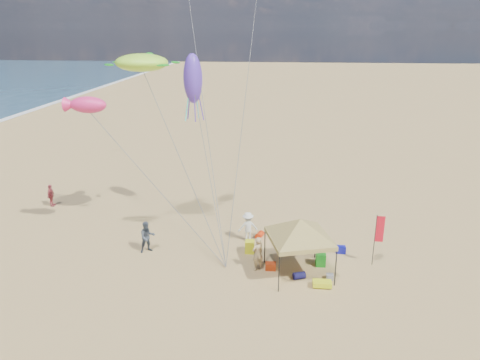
{
  "coord_description": "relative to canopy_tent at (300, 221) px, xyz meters",
  "views": [
    {
      "loc": [
        2.15,
        -19.72,
        11.92
      ],
      "look_at": [
        0.0,
        3.0,
        4.0
      ],
      "focal_mm": 33.27,
      "sensor_mm": 36.0,
      "label": 1
    }
  ],
  "objects": [
    {
      "name": "fish_kite",
      "position": [
        -11.16,
        2.33,
        5.11
      ],
      "size": [
        2.02,
        1.1,
        0.87
      ],
      "primitive_type": "ellipsoid",
      "rotation": [
        0.0,
        0.0,
        0.06
      ],
      "color": "#F02B77",
      "rests_on": "ground"
    },
    {
      "name": "person_near_c",
      "position": [
        -2.82,
        3.43,
        -2.03
      ],
      "size": [
        1.28,
        0.94,
        1.77
      ],
      "primitive_type": "imported",
      "rotation": [
        0.0,
        0.0,
        3.41
      ],
      "color": "silver",
      "rests_on": "ground"
    },
    {
      "name": "ground",
      "position": [
        -3.21,
        -0.3,
        -2.91
      ],
      "size": [
        280.0,
        280.0,
        0.0
      ],
      "primitive_type": "plane",
      "color": "tan",
      "rests_on": "ground"
    },
    {
      "name": "person_near_a",
      "position": [
        -2.07,
        0.17,
        -1.99
      ],
      "size": [
        0.8,
        0.78,
        1.85
      ],
      "primitive_type": "imported",
      "rotation": [
        0.0,
        0.0,
        3.87
      ],
      "color": "tan",
      "rests_on": "ground"
    },
    {
      "name": "crate_grey",
      "position": [
        1.57,
        -0.42,
        -2.77
      ],
      "size": [
        0.34,
        0.3,
        0.28
      ],
      "primitive_type": "cube",
      "color": "gray",
      "rests_on": "ground"
    },
    {
      "name": "beach_cart",
      "position": [
        1.13,
        -1.17,
        -2.71
      ],
      "size": [
        0.9,
        0.5,
        0.24
      ],
      "primitive_type": "cube",
      "color": "#CBD918",
      "rests_on": "ground"
    },
    {
      "name": "person_near_b",
      "position": [
        -8.25,
        1.55,
        -2.01
      ],
      "size": [
        1.11,
        1.05,
        1.8
      ],
      "primitive_type": "imported",
      "rotation": [
        0.0,
        0.0,
        0.57
      ],
      "color": "#39424E",
      "rests_on": "ground"
    },
    {
      "name": "canopy_tent",
      "position": [
        0.0,
        0.0,
        0.0
      ],
      "size": [
        5.46,
        5.46,
        3.5
      ],
      "color": "black",
      "rests_on": "ground"
    },
    {
      "name": "cooler_red",
      "position": [
        -1.39,
        0.24,
        -2.72
      ],
      "size": [
        0.54,
        0.38,
        0.38
      ],
      "primitive_type": "cube",
      "color": "#A52E0D",
      "rests_on": "ground"
    },
    {
      "name": "person_far_a",
      "position": [
        -16.87,
        7.42,
        -2.12
      ],
      "size": [
        0.45,
        0.95,
        1.58
      ],
      "primitive_type": "imported",
      "rotation": [
        0.0,
        0.0,
        1.64
      ],
      "color": "#B4454E",
      "rests_on": "ground"
    },
    {
      "name": "bag_orange",
      "position": [
        -2.14,
        3.84,
        -2.73
      ],
      "size": [
        0.54,
        0.69,
        0.36
      ],
      "primitive_type": "cylinder",
      "rotation": [
        0.0,
        1.57,
        1.22
      ],
      "color": "red",
      "rests_on": "ground"
    },
    {
      "name": "chair_green",
      "position": [
        1.21,
        0.93,
        -2.56
      ],
      "size": [
        0.5,
        0.5,
        0.7
      ],
      "primitive_type": "cube",
      "color": "#198C1C",
      "rests_on": "ground"
    },
    {
      "name": "feather_flag",
      "position": [
        4.08,
        1.23,
        -1.0
      ],
      "size": [
        0.44,
        0.06,
        2.86
      ],
      "color": "black",
      "rests_on": "ground"
    },
    {
      "name": "chair_yellow",
      "position": [
        -2.6,
        1.99,
        -2.56
      ],
      "size": [
        0.5,
        0.5,
        0.7
      ],
      "primitive_type": "cube",
      "color": "yellow",
      "rests_on": "ground"
    },
    {
      "name": "squid_kite",
      "position": [
        -6.33,
        6.21,
        6.08
      ],
      "size": [
        1.39,
        1.39,
        2.91
      ],
      "primitive_type": "ellipsoid",
      "rotation": [
        0.0,
        0.0,
        0.28
      ],
      "color": "#5834C3",
      "rests_on": "ground"
    },
    {
      "name": "bag_navy",
      "position": [
        0.05,
        -0.51,
        -2.73
      ],
      "size": [
        0.69,
        0.54,
        0.36
      ],
      "primitive_type": "cylinder",
      "rotation": [
        0.0,
        1.57,
        0.35
      ],
      "color": "#0F0E40",
      "rests_on": "ground"
    },
    {
      "name": "turtle_kite",
      "position": [
        -8.51,
        3.54,
        7.18
      ],
      "size": [
        3.26,
        2.83,
        0.94
      ],
      "primitive_type": "ellipsoid",
      "rotation": [
        0.0,
        0.0,
        0.23
      ],
      "color": "#AFFF35",
      "rests_on": "ground"
    },
    {
      "name": "cooler_blue",
      "position": [
        2.43,
        2.43,
        -2.72
      ],
      "size": [
        0.54,
        0.38,
        0.38
      ],
      "primitive_type": "cube",
      "color": "#1516AB",
      "rests_on": "ground"
    }
  ]
}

